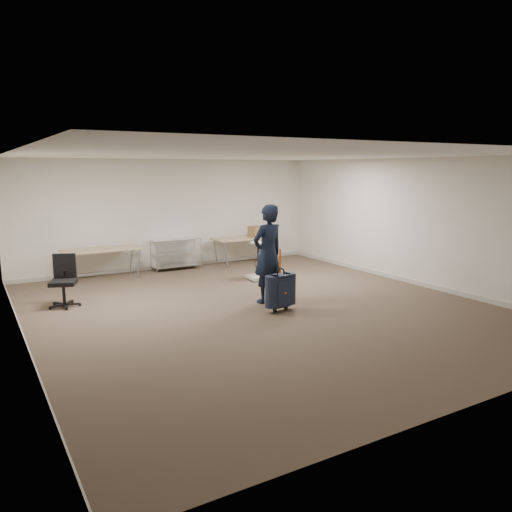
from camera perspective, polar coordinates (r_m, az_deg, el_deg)
ground at (r=9.33m, az=0.43°, el=-5.99°), size 9.00×9.00×0.00m
room_shell at (r=10.49m, az=-3.44°, el=-3.92°), size 8.00×9.00×9.00m
folding_table_left at (r=12.11m, az=-17.13°, el=0.57°), size 1.80×0.75×0.73m
folding_table_right at (r=13.47m, az=-1.22°, el=1.93°), size 1.80×0.75×0.73m
wire_shelf at (r=12.94m, az=-9.13°, el=0.40°), size 1.22×0.47×0.80m
person at (r=9.57m, az=1.36°, el=0.26°), size 0.76×0.57×1.90m
suitcase at (r=9.05m, az=2.82°, el=-3.94°), size 0.45×0.29×1.15m
office_chair at (r=10.07m, az=-21.07°, el=-3.73°), size 0.59×0.60×0.98m
equipment_cart at (r=11.63m, az=0.36°, el=-1.58°), size 0.52×0.52×0.89m
cardboard_box at (r=13.59m, az=0.01°, el=2.84°), size 0.45×0.38×0.29m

